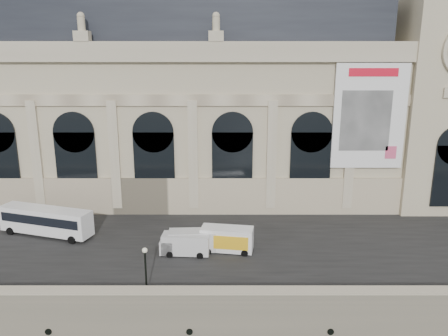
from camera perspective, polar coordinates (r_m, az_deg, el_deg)
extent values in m
cube|color=gray|center=(71.53, -3.97, -4.62)|extent=(160.00, 70.00, 6.00)
cube|color=#2D2D2D|center=(50.92, -5.63, -9.12)|extent=(160.00, 24.00, 0.06)
cube|color=gray|center=(38.82, -7.61, -16.33)|extent=(160.00, 1.20, 1.10)
cube|color=beige|center=(38.52, -7.64, -15.56)|extent=(160.00, 1.40, 0.12)
cube|color=beige|center=(65.04, -9.73, 6.00)|extent=(68.00, 18.00, 22.00)
cube|color=beige|center=(58.17, -10.86, -3.67)|extent=(68.60, 0.40, 5.00)
cube|color=beige|center=(55.23, -11.81, 14.65)|extent=(69.00, 0.80, 2.40)
cube|color=beige|center=(55.63, -11.47, 8.67)|extent=(68.00, 0.30, 1.40)
cube|color=#242730|center=(64.54, -10.29, 18.38)|extent=(64.00, 15.00, 6.00)
cube|color=beige|center=(60.50, -23.31, 1.50)|extent=(1.20, 0.50, 14.00)
cube|color=black|center=(59.10, -18.69, 0.14)|extent=(5.20, 0.25, 9.00)
cylinder|color=black|center=(58.21, -19.04, 4.44)|extent=(5.20, 0.25, 5.20)
cube|color=beige|center=(57.29, -14.08, 1.58)|extent=(1.20, 0.50, 14.00)
cube|color=black|center=(56.70, -9.07, 0.15)|extent=(5.20, 0.25, 9.00)
cylinder|color=black|center=(55.77, -9.25, 4.63)|extent=(5.20, 0.25, 5.20)
cube|color=beige|center=(55.71, -4.05, 1.63)|extent=(1.20, 0.50, 14.00)
cube|color=black|center=(56.00, 1.09, 0.15)|extent=(5.20, 0.25, 9.00)
cylinder|color=black|center=(55.06, 1.11, 4.69)|extent=(5.20, 0.25, 5.20)
cube|color=beige|center=(55.90, 6.23, 1.62)|extent=(1.20, 0.50, 14.00)
cube|color=black|center=(57.07, 11.18, 0.15)|extent=(5.20, 0.25, 9.00)
cylinder|color=black|center=(56.15, 11.40, 4.60)|extent=(5.20, 0.25, 5.20)
cube|color=beige|center=(57.84, 16.13, 1.57)|extent=(1.20, 0.50, 14.00)
cube|color=white|center=(57.40, 18.46, 6.37)|extent=(9.00, 0.35, 13.00)
cube|color=red|center=(56.77, 18.97, 11.74)|extent=(6.00, 0.06, 1.00)
cube|color=gray|center=(57.12, 18.01, 5.87)|extent=(6.20, 0.06, 7.50)
cube|color=#D54B73|center=(58.96, 20.94, 1.91)|extent=(1.40, 0.06, 1.60)
cube|color=beige|center=(67.27, 25.90, 8.48)|extent=(12.00, 14.00, 30.00)
cube|color=white|center=(54.81, -22.23, -6.35)|extent=(11.45, 5.63, 2.91)
cube|color=black|center=(58.39, -26.57, -5.27)|extent=(0.73, 2.08, 1.13)
cube|color=black|center=(53.83, -23.09, -6.39)|extent=(9.87, 3.19, 1.03)
cube|color=black|center=(55.55, -21.48, -5.59)|extent=(9.87, 3.19, 1.03)
cylinder|color=black|center=(57.21, -26.14, -7.42)|extent=(0.98, 0.55, 0.94)
cylinder|color=black|center=(58.78, -24.58, -6.67)|extent=(0.98, 0.55, 0.94)
cylinder|color=black|center=(51.96, -19.27, -8.88)|extent=(0.98, 0.55, 0.94)
cylinder|color=black|center=(53.69, -17.78, -7.99)|extent=(0.98, 0.55, 0.94)
cube|color=silver|center=(47.28, -4.12, -9.39)|extent=(5.11, 2.20, 2.14)
cube|color=silver|center=(47.50, -6.58, -9.76)|extent=(1.50, 2.02, 1.49)
cube|color=black|center=(47.34, -7.23, -9.19)|extent=(0.14, 1.68, 0.74)
cylinder|color=black|center=(46.83, -6.13, -10.89)|extent=(0.72, 0.27, 0.71)
cylinder|color=black|center=(48.60, -6.00, -9.90)|extent=(0.72, 0.27, 0.71)
cylinder|color=black|center=(46.75, -2.12, -10.86)|extent=(0.72, 0.27, 0.71)
cylinder|color=black|center=(48.52, -2.15, -9.87)|extent=(0.72, 0.27, 0.71)
cube|color=silver|center=(46.60, -4.99, -9.80)|extent=(5.05, 2.26, 2.10)
cube|color=silver|center=(47.07, -7.39, -10.04)|extent=(1.51, 2.01, 1.46)
cube|color=black|center=(46.96, -8.03, -9.45)|extent=(0.18, 1.64, 0.73)
cylinder|color=black|center=(46.38, -7.11, -11.19)|extent=(0.71, 0.28, 0.69)
cylinder|color=black|center=(48.08, -6.67, -10.21)|extent=(0.71, 0.28, 0.69)
cylinder|color=black|center=(45.91, -3.17, -11.38)|extent=(0.71, 0.28, 0.69)
cylinder|color=black|center=(47.62, -2.88, -10.38)|extent=(0.71, 0.28, 0.69)
cube|color=white|center=(47.12, 0.40, -9.21)|extent=(5.77, 2.96, 2.47)
cube|color=yellow|center=(46.14, 0.19, -9.74)|extent=(4.71, 0.82, 1.47)
cube|color=red|center=(46.14, 0.19, -9.74)|extent=(2.72, 0.48, 0.55)
cube|color=white|center=(47.87, -3.34, -9.56)|extent=(1.77, 2.22, 1.37)
cylinder|color=black|center=(47.04, -2.95, -10.68)|extent=(0.76, 0.37, 0.73)
cylinder|color=black|center=(48.91, -2.43, -9.65)|extent=(0.76, 0.37, 0.73)
cylinder|color=black|center=(46.36, 2.70, -11.07)|extent=(0.76, 0.37, 0.73)
cylinder|color=black|center=(48.26, 2.99, -10.00)|extent=(0.76, 0.37, 0.73)
cylinder|color=black|center=(40.31, -10.05, -15.74)|extent=(0.46, 0.46, 0.41)
cylinder|color=black|center=(39.42, -10.17, -13.40)|extent=(0.17, 0.17, 4.14)
sphere|color=beige|center=(38.46, -10.31, -10.53)|extent=(0.46, 0.46, 0.46)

